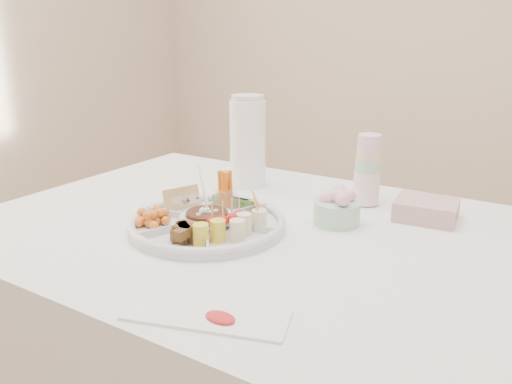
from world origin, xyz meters
The scene contains 15 objects.
wall_back centered at (0.00, 2.00, 1.35)m, with size 4.00×0.02×2.70m, color beige.
dining_table centered at (0.00, 0.00, 0.38)m, with size 1.52×1.02×0.76m, color white.
party_tray centered at (-0.14, -0.08, 0.78)m, with size 0.38×0.38×0.04m, color silver.
bean_dip centered at (-0.14, -0.08, 0.79)m, with size 0.10×0.10×0.04m, color #372412.
tortillas centered at (-0.03, 0.00, 0.80)m, with size 0.10×0.10×0.06m, color #B17D35, non-canonical shape.
carrot_cucumber centered at (-0.15, 0.05, 0.82)m, with size 0.12×0.12×0.11m, color orange, non-canonical shape.
pita_raisins centered at (-0.26, -0.03, 0.80)m, with size 0.11×0.11×0.06m, color #BA8147, non-canonical shape.
cherries centered at (-0.24, -0.16, 0.79)m, with size 0.10×0.10×0.04m, color #CC5B0A, non-canonical shape.
granola_chunks centered at (-0.12, -0.21, 0.79)m, with size 0.11×0.11×0.05m, color #4D2711, non-canonical shape.
banana_tomato centered at (-0.02, -0.13, 0.82)m, with size 0.12×0.12×0.09m, color #CDBB57, non-canonical shape.
cup_stack centered at (0.13, 0.31, 0.86)m, with size 0.07×0.07×0.20m, color silver.
thermos centered at (-0.26, 0.29, 0.90)m, with size 0.11×0.11×0.29m, color white.
flower_bowl centered at (0.12, 0.12, 0.80)m, with size 0.12×0.12×0.09m, color #84B193.
napkin_stack centered at (0.31, 0.28, 0.78)m, with size 0.15×0.13×0.05m, color #C69797.
placemat centered at (0.10, -0.41, 0.76)m, with size 0.29×0.10×0.01m, color white.
Camera 1 is at (0.57, -1.00, 1.22)m, focal length 35.00 mm.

